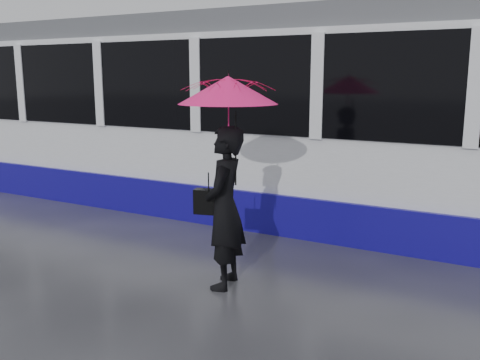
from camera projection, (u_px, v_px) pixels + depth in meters
The scene contains 6 objects.
ground at pixel (244, 262), 6.87m from camera, with size 90.00×90.00×0.00m, color #28282D.
rails at pixel (315, 217), 9.01m from camera, with size 34.00×1.51×0.02m.
tram at pixel (260, 118), 9.20m from camera, with size 26.00×2.56×3.35m.
woman at pixel (225, 208), 5.92m from camera, with size 0.66×0.44×1.82m, color black.
umbrella at pixel (228, 110), 5.68m from camera, with size 1.30×1.30×1.23m.
handbag at pixel (209, 202), 6.03m from camera, with size 0.35×0.22×0.46m.
Camera 1 is at (3.14, -5.73, 2.36)m, focal length 40.00 mm.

